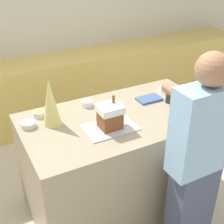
{
  "coord_description": "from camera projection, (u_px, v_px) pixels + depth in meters",
  "views": [
    {
      "loc": [
        -1.12,
        -1.96,
        2.25
      ],
      "look_at": [
        -0.08,
        0.0,
        1.01
      ],
      "focal_mm": 50.0,
      "sensor_mm": 36.0,
      "label": 1
    }
  ],
  "objects": [
    {
      "name": "candy_bowl_far_right",
      "position": [
        166.0,
        89.0,
        3.01
      ],
      "size": [
        0.14,
        0.14,
        0.04
      ],
      "color": "white",
      "rests_on": "kitchen_island"
    },
    {
      "name": "candy_bowl_far_left",
      "position": [
        28.0,
        124.0,
        2.44
      ],
      "size": [
        0.12,
        0.12,
        0.04
      ],
      "color": "silver",
      "rests_on": "kitchen_island"
    },
    {
      "name": "cookbook",
      "position": [
        149.0,
        99.0,
        2.85
      ],
      "size": [
        0.22,
        0.14,
        0.02
      ],
      "color": "#3F598C",
      "rests_on": "kitchen_island"
    },
    {
      "name": "candy_bowl_near_tray_right",
      "position": [
        87.0,
        103.0,
        2.74
      ],
      "size": [
        0.1,
        0.1,
        0.05
      ],
      "color": "white",
      "rests_on": "kitchen_island"
    },
    {
      "name": "gingerbread_house",
      "position": [
        110.0,
        116.0,
        2.39
      ],
      "size": [
        0.18,
        0.16,
        0.25
      ],
      "color": "brown",
      "rests_on": "baking_tray"
    },
    {
      "name": "wall_back",
      "position": [
        42.0,
        22.0,
        4.05
      ],
      "size": [
        8.0,
        0.05,
        2.6
      ],
      "color": "beige",
      "rests_on": "ground_plane"
    },
    {
      "name": "back_cabinet_block",
      "position": [
        56.0,
        91.0,
        4.21
      ],
      "size": [
        6.0,
        0.6,
        0.89
      ],
      "color": "#DBBC60",
      "rests_on": "ground_plane"
    },
    {
      "name": "person",
      "position": [
        197.0,
        161.0,
        2.21
      ],
      "size": [
        0.44,
        0.55,
        1.67
      ],
      "color": "#424C6B",
      "rests_on": "ground_plane"
    },
    {
      "name": "mug",
      "position": [
        170.0,
        98.0,
        2.8
      ],
      "size": [
        0.07,
        0.07,
        0.09
      ],
      "color": "#2D2D33",
      "rests_on": "kitchen_island"
    },
    {
      "name": "kitchen_island",
      "position": [
        120.0,
        161.0,
        2.83
      ],
      "size": [
        1.64,
        0.92,
        0.95
      ],
      "color": "gray",
      "rests_on": "ground_plane"
    },
    {
      "name": "decorative_tree",
      "position": [
        50.0,
        102.0,
        2.4
      ],
      "size": [
        0.15,
        0.15,
        0.39
      ],
      "color": "#DBD675",
      "rests_on": "kitchen_island"
    },
    {
      "name": "baking_tray",
      "position": [
        110.0,
        127.0,
        2.44
      ],
      "size": [
        0.41,
        0.28,
        0.01
      ],
      "color": "#B2B2BC",
      "rests_on": "kitchen_island"
    },
    {
      "name": "candy_bowl_behind_tray",
      "position": [
        39.0,
        114.0,
        2.58
      ],
      "size": [
        0.09,
        0.09,
        0.05
      ],
      "color": "silver",
      "rests_on": "kitchen_island"
    },
    {
      "name": "ground_plane",
      "position": [
        119.0,
        200.0,
        3.07
      ],
      "size": [
        12.0,
        12.0,
        0.0
      ],
      "primitive_type": "plane",
      "color": "beige"
    }
  ]
}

